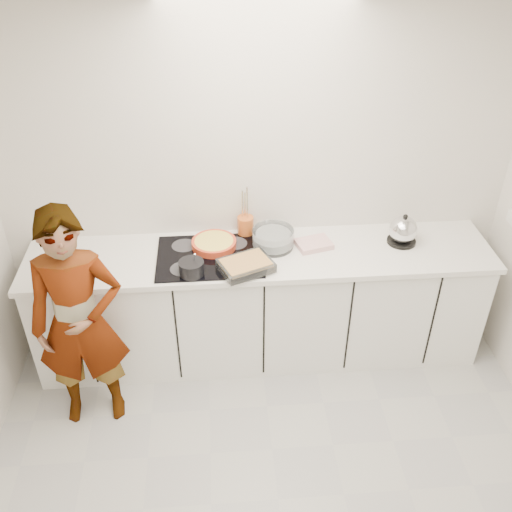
{
  "coord_description": "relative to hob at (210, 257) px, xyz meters",
  "views": [
    {
      "loc": [
        -0.29,
        -1.95,
        3.14
      ],
      "look_at": [
        -0.05,
        1.05,
        1.05
      ],
      "focal_mm": 40.0,
      "sensor_mm": 36.0,
      "label": 1
    }
  ],
  "objects": [
    {
      "name": "mixing_bowl",
      "position": [
        0.44,
        0.1,
        0.06
      ],
      "size": [
        0.3,
        0.3,
        0.13
      ],
      "color": "silver",
      "rests_on": "countertop"
    },
    {
      "name": "cook",
      "position": [
        -0.82,
        -0.48,
        -0.12
      ],
      "size": [
        0.61,
        0.43,
        1.59
      ],
      "primitive_type": "imported",
      "rotation": [
        0.0,
        0.0,
        0.08
      ],
      "color": "white",
      "rests_on": "floor"
    },
    {
      "name": "baking_dish",
      "position": [
        0.24,
        -0.18,
        0.04
      ],
      "size": [
        0.4,
        0.35,
        0.06
      ],
      "color": "silver",
      "rests_on": "hob"
    },
    {
      "name": "utensil_crock",
      "position": [
        0.26,
        0.27,
        0.07
      ],
      "size": [
        0.15,
        0.15,
        0.14
      ],
      "primitive_type": "cylinder",
      "rotation": [
        0.0,
        0.0,
        0.36
      ],
      "color": "#CE6025",
      "rests_on": "countertop"
    },
    {
      "name": "floor",
      "position": [
        0.35,
        -1.26,
        -0.92
      ],
      "size": [
        3.6,
        3.2,
        0.0
      ],
      "primitive_type": "cube",
      "color": "#B2B2AD",
      "rests_on": "ground"
    },
    {
      "name": "hob",
      "position": [
        0.0,
        0.0,
        0.0
      ],
      "size": [
        0.72,
        0.54,
        0.01
      ],
      "primitive_type": "cube",
      "color": "black",
      "rests_on": "countertop"
    },
    {
      "name": "base_cabinets",
      "position": [
        0.35,
        0.02,
        -0.48
      ],
      "size": [
        3.2,
        0.58,
        0.87
      ],
      "primitive_type": "cube",
      "color": "white",
      "rests_on": "floor"
    },
    {
      "name": "saucepan",
      "position": [
        -0.12,
        -0.19,
        0.05
      ],
      "size": [
        0.18,
        0.18,
        0.16
      ],
      "color": "black",
      "rests_on": "hob"
    },
    {
      "name": "countertop",
      "position": [
        0.35,
        0.02,
        -0.03
      ],
      "size": [
        3.24,
        0.64,
        0.04
      ],
      "primitive_type": "cube",
      "color": "white",
      "rests_on": "base_cabinets"
    },
    {
      "name": "ceiling",
      "position": [
        0.35,
        -1.26,
        1.68
      ],
      "size": [
        3.6,
        3.2,
        0.0
      ],
      "primitive_type": "cube",
      "color": "white",
      "rests_on": "wall_back"
    },
    {
      "name": "tea_towel",
      "position": [
        0.73,
        0.08,
        0.01
      ],
      "size": [
        0.27,
        0.23,
        0.04
      ],
      "primitive_type": "cube",
      "rotation": [
        0.0,
        0.0,
        0.26
      ],
      "color": "white",
      "rests_on": "countertop"
    },
    {
      "name": "tart_dish",
      "position": [
        0.03,
        0.11,
        0.04
      ],
      "size": [
        0.41,
        0.41,
        0.05
      ],
      "color": "red",
      "rests_on": "hob"
    },
    {
      "name": "wall_back",
      "position": [
        0.35,
        0.34,
        0.38
      ],
      "size": [
        3.6,
        0.0,
        2.6
      ],
      "primitive_type": "cube",
      "color": "silver",
      "rests_on": "ground"
    },
    {
      "name": "kettle",
      "position": [
        1.36,
        0.08,
        0.09
      ],
      "size": [
        0.22,
        0.22,
        0.23
      ],
      "color": "black",
      "rests_on": "countertop"
    }
  ]
}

